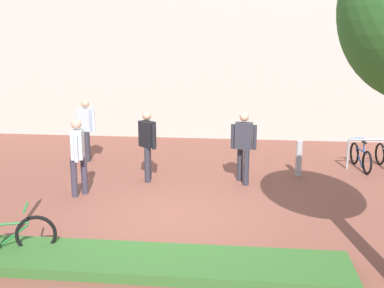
% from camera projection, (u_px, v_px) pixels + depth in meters
% --- Properties ---
extents(ground_plane, '(60.00, 60.00, 0.00)m').
position_uv_depth(ground_plane, '(172.00, 217.00, 9.25)').
color(ground_plane, brown).
extents(planter_strip, '(7.00, 1.10, 0.16)m').
position_uv_depth(planter_strip, '(122.00, 261.00, 7.29)').
color(planter_strip, '#336028').
rests_on(planter_strip, ground).
extents(bike_at_sign, '(1.62, 0.61, 0.86)m').
position_uv_depth(bike_at_sign, '(3.00, 236.00, 7.53)').
color(bike_at_sign, black).
rests_on(bike_at_sign, ground).
extents(bollard_steel, '(0.16, 0.16, 0.90)m').
position_uv_depth(bollard_steel, '(299.00, 158.00, 11.80)').
color(bollard_steel, '#ADADB2').
rests_on(bollard_steel, ground).
extents(person_casual_tan, '(0.58, 0.42, 1.72)m').
position_uv_depth(person_casual_tan, '(86.00, 126.00, 13.12)').
color(person_casual_tan, '#2D2D38').
rests_on(person_casual_tan, ground).
extents(person_suited_dark, '(0.47, 0.45, 1.72)m').
position_uv_depth(person_suited_dark, '(147.00, 141.00, 11.28)').
color(person_suited_dark, '#2D2D38').
rests_on(person_suited_dark, ground).
extents(person_shirt_white, '(0.32, 0.60, 1.72)m').
position_uv_depth(person_shirt_white, '(78.00, 152.00, 10.25)').
color(person_shirt_white, '#383342').
rests_on(person_shirt_white, ground).
extents(person_suited_navy, '(0.61, 0.49, 1.72)m').
position_uv_depth(person_suited_navy, '(244.00, 143.00, 11.11)').
color(person_suited_navy, '#2D2D38').
rests_on(person_suited_navy, ground).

